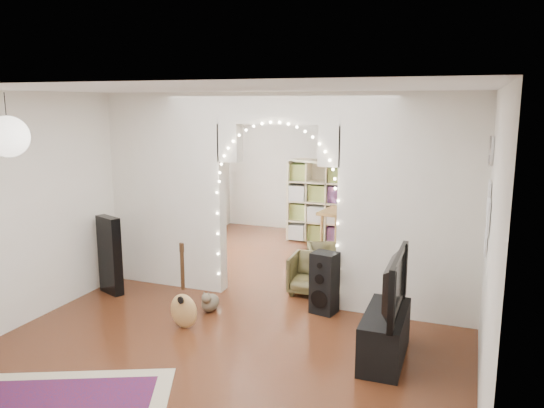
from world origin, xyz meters
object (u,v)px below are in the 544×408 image
(floor_speaker, at_px, (324,283))
(dining_chair_left, at_px, (312,274))
(acoustic_guitar, at_px, (183,297))
(dining_table, at_px, (358,216))
(dining_chair_right, at_px, (328,263))
(media_console, at_px, (385,336))
(bookcase, at_px, (328,203))

(floor_speaker, relative_size, dining_chair_left, 1.31)
(acoustic_guitar, bearing_deg, floor_speaker, 54.93)
(dining_table, distance_m, dining_chair_left, 2.06)
(dining_chair_right, bearing_deg, dining_chair_left, -120.30)
(media_console, bearing_deg, dining_chair_left, 127.85)
(floor_speaker, xyz_separation_m, dining_chair_right, (-0.26, 1.15, -0.11))
(acoustic_guitar, height_order, dining_chair_right, acoustic_guitar)
(dining_chair_right, bearing_deg, bookcase, 83.81)
(acoustic_guitar, xyz_separation_m, dining_chair_left, (1.05, 1.63, -0.11))
(dining_table, bearing_deg, floor_speaker, -79.12)
(media_console, distance_m, dining_chair_right, 2.39)
(acoustic_guitar, xyz_separation_m, dining_chair_right, (1.13, 2.18, -0.11))
(floor_speaker, height_order, media_console, floor_speaker)
(acoustic_guitar, relative_size, dining_chair_left, 1.46)
(floor_speaker, relative_size, media_console, 0.77)
(dining_chair_left, bearing_deg, dining_table, 81.71)
(media_console, height_order, dining_table, dining_table)
(acoustic_guitar, bearing_deg, dining_chair_right, 80.96)
(dining_table, xyz_separation_m, dining_chair_left, (-0.19, -2.01, -0.41))
(floor_speaker, bearing_deg, dining_table, 105.05)
(acoustic_guitar, xyz_separation_m, media_console, (2.28, 0.09, -0.13))
(floor_speaker, distance_m, dining_chair_left, 0.70)
(bookcase, bearing_deg, dining_chair_left, -61.50)
(acoustic_guitar, xyz_separation_m, floor_speaker, (1.38, 1.03, 0.01))
(dining_table, bearing_deg, acoustic_guitar, -101.10)
(media_console, relative_size, dining_table, 0.77)
(acoustic_guitar, bearing_deg, dining_table, 89.47)
(media_console, height_order, bookcase, bookcase)
(acoustic_guitar, height_order, floor_speaker, acoustic_guitar)
(acoustic_guitar, distance_m, media_console, 2.29)
(media_console, distance_m, bookcase, 4.52)
(bookcase, distance_m, dining_table, 0.91)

